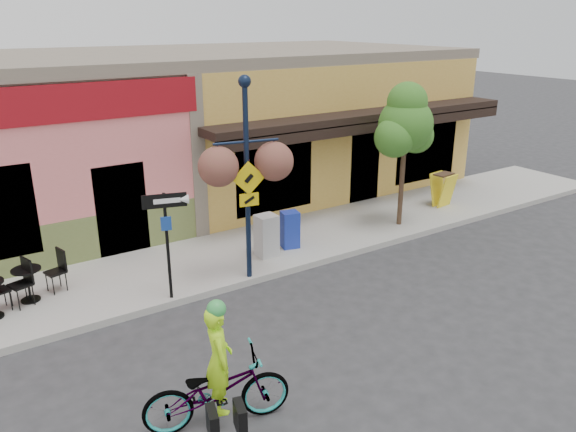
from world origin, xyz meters
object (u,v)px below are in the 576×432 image
object	(u,v)px
lamp_post	(247,181)
newspaper_box_blue	(290,230)
bicycle	(217,391)
one_way_sign	(168,247)
newspaper_box_grey	(267,236)
street_tree	(404,155)
building	(172,126)
cyclist_rider	(219,375)

from	to	relation	value
lamp_post	newspaper_box_blue	size ratio (longest dim) A/B	4.72
bicycle	one_way_sign	distance (m)	3.83
one_way_sign	newspaper_box_grey	bearing A→B (deg)	31.72
one_way_sign	newspaper_box_grey	world-z (taller)	one_way_sign
bicycle	street_tree	bearing A→B (deg)	-44.93
newspaper_box_grey	building	bearing A→B (deg)	86.26
lamp_post	street_tree	distance (m)	5.06
cyclist_rider	newspaper_box_grey	world-z (taller)	cyclist_rider
building	cyclist_rider	bearing A→B (deg)	-109.52
street_tree	newspaper_box_grey	bearing A→B (deg)	178.10
newspaper_box_blue	street_tree	bearing A→B (deg)	8.77
cyclist_rider	lamp_post	world-z (taller)	lamp_post
street_tree	cyclist_rider	bearing A→B (deg)	-150.43
bicycle	newspaper_box_blue	size ratio (longest dim) A/B	2.29
cyclist_rider	bicycle	bearing A→B (deg)	105.66
lamp_post	newspaper_box_blue	xyz separation A→B (m)	(1.64, 0.89, -1.68)
cyclist_rider	one_way_sign	bearing A→B (deg)	4.04
street_tree	lamp_post	bearing A→B (deg)	-173.00
bicycle	newspaper_box_blue	bearing A→B (deg)	-27.24
lamp_post	street_tree	bearing A→B (deg)	18.28
building	bicycle	world-z (taller)	building
lamp_post	cyclist_rider	bearing A→B (deg)	-113.46
lamp_post	one_way_sign	distance (m)	2.07
cyclist_rider	lamp_post	distance (m)	4.72
cyclist_rider	newspaper_box_grey	distance (m)	5.61
building	bicycle	distance (m)	11.31
lamp_post	newspaper_box_blue	bearing A→B (deg)	39.65
one_way_sign	newspaper_box_blue	bearing A→B (deg)	30.55
bicycle	newspaper_box_grey	world-z (taller)	newspaper_box_grey
building	newspaper_box_grey	world-z (taller)	building
building	one_way_sign	distance (m)	7.54
one_way_sign	building	bearing A→B (deg)	82.61
street_tree	one_way_sign	bearing A→B (deg)	-174.83
building	one_way_sign	size ratio (longest dim) A/B	8.32
lamp_post	one_way_sign	size ratio (longest dim) A/B	1.95
newspaper_box_blue	street_tree	xyz separation A→B (m)	(3.38, -0.27, 1.47)
one_way_sign	newspaper_box_grey	xyz separation A→B (m)	(2.69, 0.75, -0.59)
one_way_sign	street_tree	size ratio (longest dim) A/B	0.57
bicycle	newspaper_box_grey	xyz separation A→B (m)	(3.50, 4.43, 0.10)
lamp_post	newspaper_box_grey	distance (m)	2.01
bicycle	street_tree	world-z (taller)	street_tree
building	lamp_post	world-z (taller)	building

